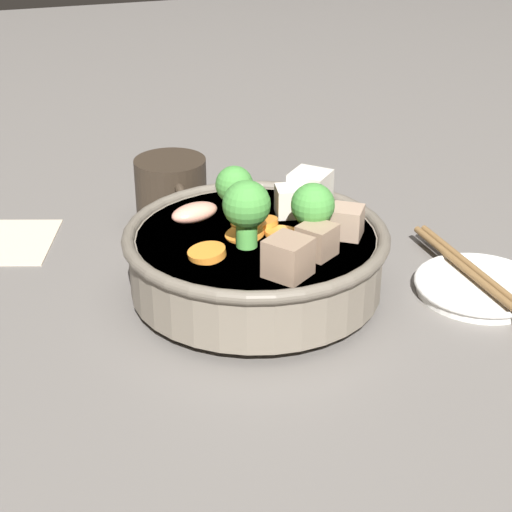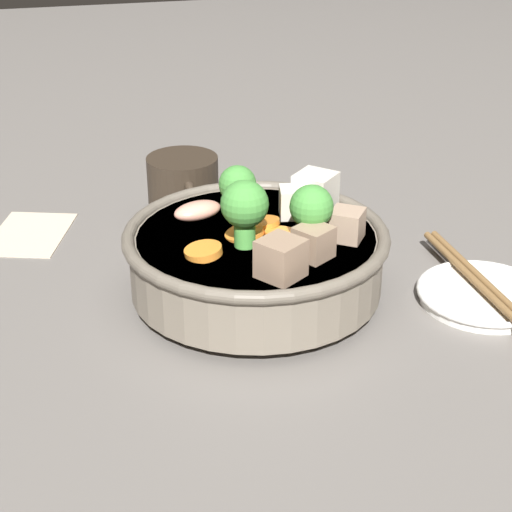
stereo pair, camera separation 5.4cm
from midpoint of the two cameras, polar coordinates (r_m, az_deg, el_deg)
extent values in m
plane|color=slate|center=(0.81, 1.91, -2.72)|extent=(3.00, 3.00, 0.00)
cylinder|color=slate|center=(0.81, 1.92, -2.42)|extent=(0.13, 0.13, 0.01)
cylinder|color=slate|center=(0.79, 1.95, -0.38)|extent=(0.23, 0.23, 0.05)
torus|color=#685F52|center=(0.78, 1.98, 1.39)|extent=(0.24, 0.24, 0.01)
cylinder|color=brown|center=(0.79, 1.97, 0.41)|extent=(0.22, 0.22, 0.03)
cylinder|color=orange|center=(0.80, 1.95, 2.17)|extent=(0.06, 0.06, 0.01)
cylinder|color=orange|center=(0.74, -1.46, 0.27)|extent=(0.04, 0.04, 0.01)
cylinder|color=orange|center=(0.78, 3.74, 1.44)|extent=(0.04, 0.04, 0.01)
cylinder|color=orange|center=(0.78, 1.14, 1.60)|extent=(0.04, 0.04, 0.01)
cylinder|color=#59B84C|center=(0.75, 1.29, 1.53)|extent=(0.02, 0.02, 0.03)
sphere|color=#47933D|center=(0.74, 1.32, 3.45)|extent=(0.04, 0.04, 0.04)
cylinder|color=#59B84C|center=(0.81, 0.68, 3.27)|extent=(0.02, 0.02, 0.02)
sphere|color=#47933D|center=(0.80, 0.69, 4.79)|extent=(0.04, 0.04, 0.04)
cylinder|color=#59B84C|center=(0.76, 5.70, 1.52)|extent=(0.02, 0.02, 0.02)
sphere|color=#47933D|center=(0.75, 5.79, 3.27)|extent=(0.04, 0.04, 0.04)
cube|color=silver|center=(0.81, 4.48, 3.57)|extent=(0.03, 0.03, 0.03)
cube|color=#9E7F66|center=(0.74, 5.96, 0.89)|extent=(0.04, 0.04, 0.03)
cube|color=silver|center=(0.83, 5.83, 4.31)|extent=(0.05, 0.05, 0.04)
cube|color=#9E7F66|center=(0.70, 3.67, -0.23)|extent=(0.05, 0.05, 0.03)
cube|color=tan|center=(0.77, 8.08, 2.04)|extent=(0.04, 0.04, 0.03)
ellipsoid|color=#EA9E84|center=(0.81, -2.01, 3.01)|extent=(0.04, 0.05, 0.02)
cylinder|color=white|center=(0.83, 16.72, -2.66)|extent=(0.12, 0.12, 0.01)
torus|color=white|center=(0.83, 16.76, -2.36)|extent=(0.12, 0.12, 0.01)
cylinder|color=#33281E|center=(0.94, -3.24, 4.38)|extent=(0.08, 0.08, 0.08)
torus|color=#33281E|center=(0.91, -2.76, 3.69)|extent=(0.04, 0.01, 0.04)
cube|color=beige|center=(0.95, -13.29, 1.46)|extent=(0.13, 0.11, 0.00)
cylinder|color=olive|center=(0.82, 16.58, -2.01)|extent=(0.23, 0.01, 0.01)
cylinder|color=olive|center=(0.83, 17.06, -1.93)|extent=(0.23, 0.01, 0.01)
camera|label=1|loc=(0.03, -88.04, 0.99)|focal=60.00mm
camera|label=2|loc=(0.03, 91.96, -0.99)|focal=60.00mm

